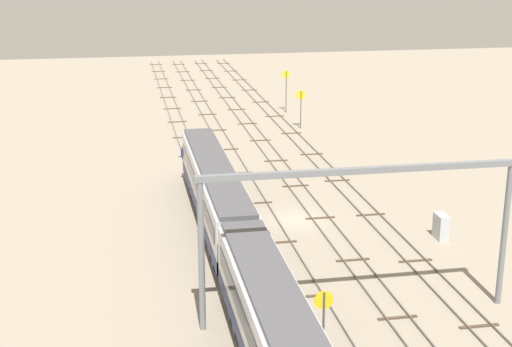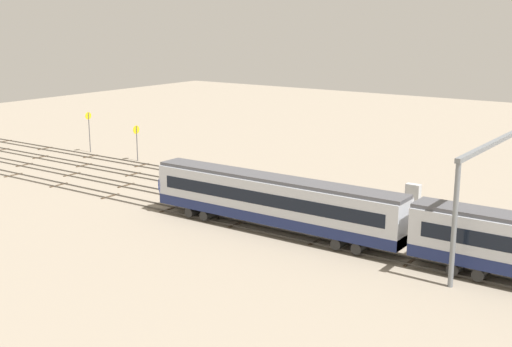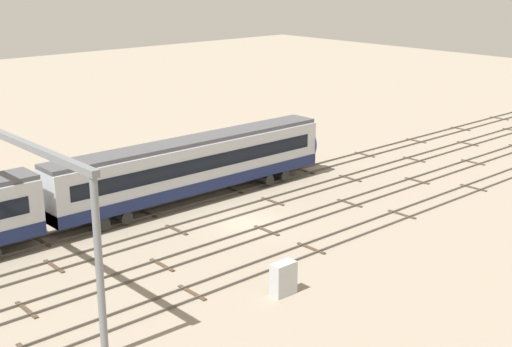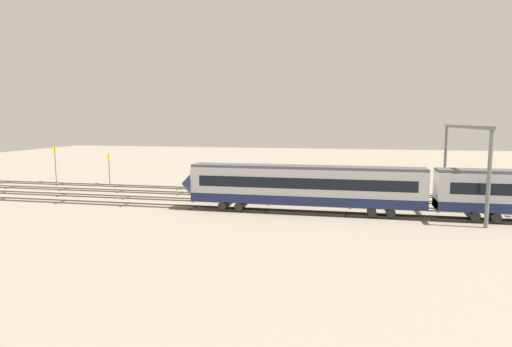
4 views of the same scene
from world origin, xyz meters
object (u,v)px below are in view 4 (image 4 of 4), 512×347
overhead_gantry (464,146)px  speed_sign_near_foreground (55,159)px  speed_sign_mid_trackside (109,163)px  relay_cabinet (360,184)px

overhead_gantry → speed_sign_near_foreground: overhead_gantry is taller
overhead_gantry → speed_sign_mid_trackside: size_ratio=4.04×
relay_cabinet → overhead_gantry: bearing=136.8°
speed_sign_near_foreground → overhead_gantry: bearing=171.5°
speed_sign_mid_trackside → speed_sign_near_foreground: bearing=-1.8°
speed_sign_mid_trackside → relay_cabinet: speed_sign_mid_trackside is taller
speed_sign_near_foreground → relay_cabinet: (-46.41, -1.46, -2.73)m
speed_sign_near_foreground → relay_cabinet: bearing=-178.2°
overhead_gantry → speed_sign_mid_trackside: overhead_gantry is taller
speed_sign_near_foreground → speed_sign_mid_trackside: 9.43m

